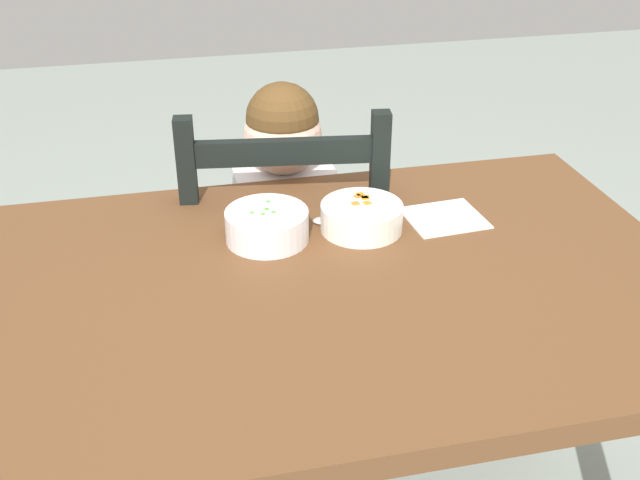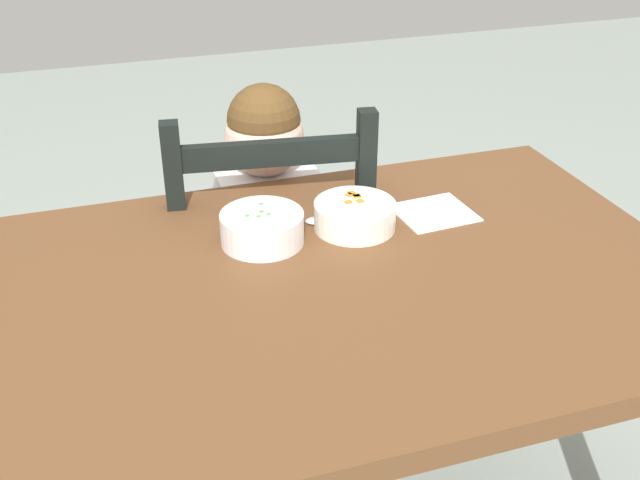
{
  "view_description": "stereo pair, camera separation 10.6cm",
  "coord_description": "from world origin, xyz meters",
  "px_view_note": "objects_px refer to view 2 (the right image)",
  "views": [
    {
      "loc": [
        -0.24,
        -1.07,
        1.45
      ],
      "look_at": [
        0.02,
        0.05,
        0.81
      ],
      "focal_mm": 43.72,
      "sensor_mm": 36.0,
      "label": 1
    },
    {
      "loc": [
        -0.34,
        -1.04,
        1.45
      ],
      "look_at": [
        0.02,
        0.05,
        0.81
      ],
      "focal_mm": 43.72,
      "sensor_mm": 36.0,
      "label": 2
    }
  ],
  "objects_px": {
    "bowl_of_peas": "(262,227)",
    "child_figure": "(271,228)",
    "dining_table": "(320,337)",
    "bowl_of_carrots": "(355,215)",
    "spoon": "(327,220)",
    "dining_chair": "(269,293)"
  },
  "relations": [
    {
      "from": "bowl_of_peas",
      "to": "child_figure",
      "type": "bearing_deg",
      "value": 73.22
    },
    {
      "from": "dining_table",
      "to": "bowl_of_carrots",
      "type": "distance_m",
      "value": 0.24
    },
    {
      "from": "spoon",
      "to": "child_figure",
      "type": "bearing_deg",
      "value": 100.48
    },
    {
      "from": "spoon",
      "to": "dining_chair",
      "type": "bearing_deg",
      "value": 101.82
    },
    {
      "from": "child_figure",
      "to": "bowl_of_peas",
      "type": "xyz_separation_m",
      "value": [
        -0.09,
        -0.29,
        0.17
      ]
    },
    {
      "from": "bowl_of_peas",
      "to": "spoon",
      "type": "xyz_separation_m",
      "value": [
        0.14,
        0.04,
        -0.03
      ]
    },
    {
      "from": "bowl_of_carrots",
      "to": "spoon",
      "type": "bearing_deg",
      "value": 138.3
    },
    {
      "from": "dining_table",
      "to": "child_figure",
      "type": "distance_m",
      "value": 0.45
    },
    {
      "from": "dining_table",
      "to": "bowl_of_carrots",
      "type": "height_order",
      "value": "bowl_of_carrots"
    },
    {
      "from": "child_figure",
      "to": "bowl_of_peas",
      "type": "bearing_deg",
      "value": -106.78
    },
    {
      "from": "child_figure",
      "to": "spoon",
      "type": "height_order",
      "value": "child_figure"
    },
    {
      "from": "bowl_of_carrots",
      "to": "spoon",
      "type": "height_order",
      "value": "bowl_of_carrots"
    },
    {
      "from": "dining_chair",
      "to": "dining_table",
      "type": "bearing_deg",
      "value": -92.94
    },
    {
      "from": "dining_chair",
      "to": "spoon",
      "type": "xyz_separation_m",
      "value": [
        0.05,
        -0.26,
        0.32
      ]
    },
    {
      "from": "bowl_of_peas",
      "to": "dining_table",
      "type": "bearing_deg",
      "value": -69.81
    },
    {
      "from": "dining_chair",
      "to": "bowl_of_carrots",
      "type": "bearing_deg",
      "value": -72.19
    },
    {
      "from": "child_figure",
      "to": "bowl_of_peas",
      "type": "distance_m",
      "value": 0.35
    },
    {
      "from": "bowl_of_peas",
      "to": "bowl_of_carrots",
      "type": "relative_size",
      "value": 0.99
    },
    {
      "from": "dining_table",
      "to": "bowl_of_peas",
      "type": "distance_m",
      "value": 0.22
    },
    {
      "from": "bowl_of_peas",
      "to": "spoon",
      "type": "height_order",
      "value": "bowl_of_peas"
    },
    {
      "from": "dining_chair",
      "to": "bowl_of_peas",
      "type": "relative_size",
      "value": 6.19
    },
    {
      "from": "dining_table",
      "to": "spoon",
      "type": "height_order",
      "value": "spoon"
    }
  ]
}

